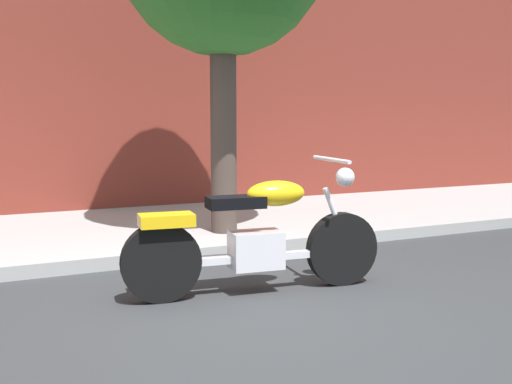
% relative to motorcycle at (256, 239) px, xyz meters
% --- Properties ---
extents(ground_plane, '(60.00, 60.00, 0.00)m').
position_rel_motorcycle_xyz_m(ground_plane, '(-0.22, -0.35, -0.48)').
color(ground_plane, '#303335').
extents(sidewalk, '(21.84, 3.21, 0.14)m').
position_rel_motorcycle_xyz_m(sidewalk, '(-0.22, 2.89, -0.41)').
color(sidewalk, '#A0A0A0').
rests_on(sidewalk, ground).
extents(motorcycle, '(2.29, 0.71, 1.16)m').
position_rel_motorcycle_xyz_m(motorcycle, '(0.00, 0.00, 0.00)').
color(motorcycle, black).
rests_on(motorcycle, ground).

